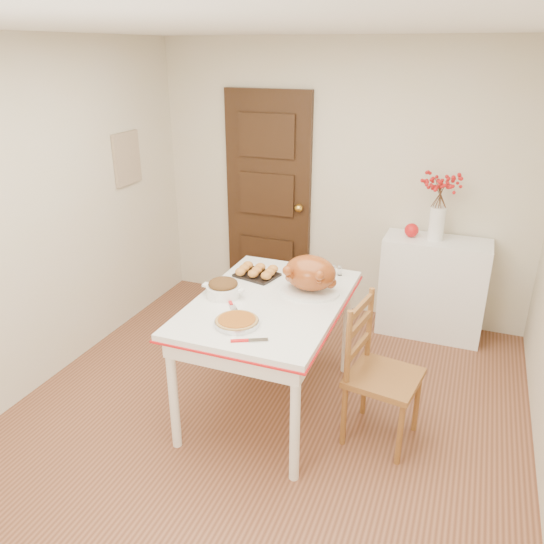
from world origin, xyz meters
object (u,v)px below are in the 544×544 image
at_px(kitchen_table, 269,354).
at_px(chair_oak, 384,374).
at_px(pumpkin_pie, 237,321).
at_px(sideboard, 432,288).
at_px(turkey_platter, 310,275).

bearing_deg(kitchen_table, chair_oak, -4.54).
bearing_deg(pumpkin_pie, sideboard, 62.43).
bearing_deg(pumpkin_pie, turkey_platter, 65.97).
distance_m(kitchen_table, chair_oak, 0.81).
bearing_deg(chair_oak, pumpkin_pie, 120.23).
height_order(kitchen_table, chair_oak, chair_oak).
bearing_deg(sideboard, turkey_platter, -119.12).
relative_size(sideboard, chair_oak, 0.91).
bearing_deg(pumpkin_pie, kitchen_table, 82.55).
relative_size(sideboard, turkey_platter, 2.14).
relative_size(chair_oak, pumpkin_pie, 3.59).
height_order(chair_oak, turkey_platter, turkey_platter).
xyz_separation_m(kitchen_table, pumpkin_pie, (-0.05, -0.40, 0.45)).
distance_m(sideboard, turkey_platter, 1.60).
bearing_deg(kitchen_table, sideboard, 57.94).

